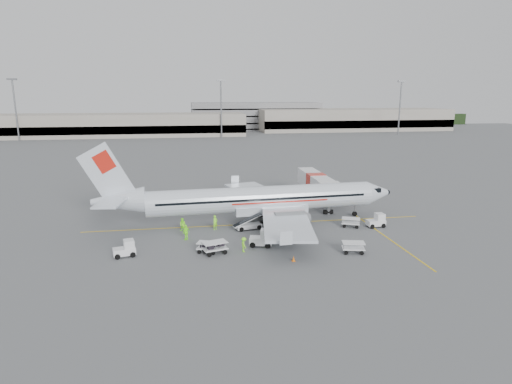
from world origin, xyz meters
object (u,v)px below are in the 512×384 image
tug_fore (376,220)px  tug_mid (261,238)px  tug_aft (124,248)px  jet_bridge (316,189)px  aircraft (262,182)px  belt_loader (248,220)px

tug_fore → tug_mid: (-15.59, -4.61, 0.09)m
tug_mid → tug_aft: (-14.47, -0.83, -0.09)m
jet_bridge → tug_fore: 13.66m
aircraft → tug_mid: (-1.72, -9.05, -4.42)m
belt_loader → tug_mid: 6.27m
aircraft → tug_aft: size_ratio=17.48×
jet_bridge → aircraft: bearing=-138.5°
jet_bridge → belt_loader: jet_bridge is taller
aircraft → belt_loader: size_ratio=8.99×
jet_bridge → tug_mid: jet_bridge is taller
belt_loader → tug_mid: (0.46, -6.25, -0.22)m
aircraft → belt_loader: bearing=-130.9°
aircraft → tug_aft: (-16.19, -9.88, -4.51)m
aircraft → tug_fore: 15.24m
aircraft → tug_mid: aircraft is taller
aircraft → jet_bridge: aircraft is taller
jet_bridge → tug_fore: jet_bridge is taller
tug_fore → tug_mid: 16.26m
aircraft → tug_aft: bearing=-151.6°
belt_loader → aircraft: bearing=39.6°
tug_aft → aircraft: bearing=17.7°
jet_bridge → tug_aft: jet_bridge is taller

